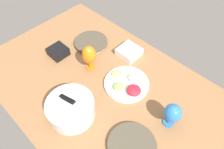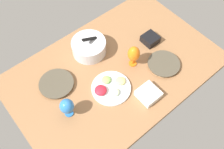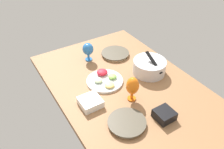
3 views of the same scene
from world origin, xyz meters
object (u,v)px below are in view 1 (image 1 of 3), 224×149
Objects in this scene: mixing_bowl at (71,108)px; fruit_platter at (127,84)px; dinner_plate_right at (91,43)px; hurricane_glass_orange at (89,56)px; dinner_plate_left at (132,146)px; square_bowl_black at (58,51)px; hurricane_glass_blue at (172,114)px; square_bowl_white at (129,52)px.

mixing_bowl is 38.69cm from fruit_platter.
dinner_plate_right is 1.29× the size of hurricane_glass_orange.
dinner_plate_left is at bearing 152.56° from dinner_plate_right.
fruit_platter is at bearing -167.50° from hurricane_glass_orange.
mixing_bowl is (37.49, 9.37, 4.84)cm from dinner_plate_left.
hurricane_glass_blue is at bearing -173.30° from square_bowl_black.
hurricane_glass_orange reaches higher than square_bowl_white.
hurricane_glass_orange is at bearing -21.22° from dinner_plate_left.
square_bowl_white is at bearing -135.84° from square_bowl_black.
hurricane_glass_blue is at bearing -177.34° from hurricane_glass_orange.
hurricane_glass_blue reaches higher than dinner_plate_right.
dinner_plate_right is 59.99cm from mixing_bowl.
dinner_plate_left is 82.99cm from dinner_plate_right.
hurricane_glass_blue is 0.86× the size of hurricane_glass_orange.
square_bowl_black is at bearing -9.89° from dinner_plate_left.
hurricane_glass_blue reaches higher than square_bowl_white.
square_bowl_white reaches higher than dinner_plate_left.
mixing_bowl is at bearing 38.12° from hurricane_glass_blue.
fruit_platter is 1.97× the size of square_bowl_white.
dinner_plate_left is 1.03× the size of dinner_plate_right.
hurricane_glass_orange is 1.32× the size of square_bowl_white.
fruit_platter is (-45.31, 10.30, 0.22)cm from dinner_plate_right.
square_bowl_black is (88.08, 10.34, -7.33)cm from hurricane_glass_blue.
hurricane_glass_blue is 1.38× the size of square_bowl_black.
hurricane_glass_blue is at bearing 153.93° from square_bowl_white.
fruit_platter is (28.35, -27.95, 0.30)cm from dinner_plate_left.
square_bowl_white is at bearing -47.57° from dinner_plate_left.
hurricane_glass_orange reaches higher than mixing_bowl.
mixing_bowl is at bearing 152.05° from square_bowl_black.
square_bowl_black is (8.52, 23.91, 1.99)cm from dinner_plate_right.
dinner_plate_right is 26.31cm from hurricane_glass_orange.
fruit_platter is at bearing -103.76° from mixing_bowl.
hurricane_glass_blue is 1.14× the size of square_bowl_white.
dinner_plate_left is at bearing 132.43° from square_bowl_white.
hurricane_glass_blue is 57.85cm from square_bowl_white.
hurricane_glass_blue is (-34.26, 3.27, 9.09)cm from fruit_platter.
fruit_platter is 55.55cm from square_bowl_black.
hurricane_glass_orange is at bearing 69.41° from square_bowl_white.
hurricane_glass_blue is 62.12cm from hurricane_glass_orange.
dinner_plate_right is at bearing -27.44° from dinner_plate_left.
square_bowl_black is (44.69, -23.71, -2.78)cm from mixing_bowl.
dinner_plate_left is 1.53× the size of hurricane_glass_blue.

